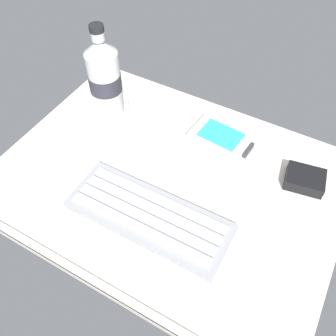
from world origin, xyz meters
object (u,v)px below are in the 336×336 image
object	(u,v)px
water_bottle	(105,79)
charger_block	(305,179)
keyboard	(149,216)
juice_cup	(145,113)
handheld_device	(221,137)

from	to	relation	value
water_bottle	charger_block	bearing A→B (deg)	1.97
keyboard	juice_cup	distance (cm)	23.33
juice_cup	charger_block	bearing A→B (deg)	2.44
juice_cup	water_bottle	size ratio (longest dim) A/B	0.41
keyboard	water_bottle	world-z (taller)	water_bottle
handheld_device	juice_cup	bearing A→B (deg)	-164.96
keyboard	water_bottle	distance (cm)	30.34
handheld_device	water_bottle	size ratio (longest dim) A/B	0.64
water_bottle	handheld_device	bearing A→B (deg)	9.71
handheld_device	juice_cup	world-z (taller)	juice_cup
charger_block	handheld_device	bearing A→B (deg)	171.24
charger_block	juice_cup	bearing A→B (deg)	-177.56
keyboard	handheld_device	distance (cm)	23.86
water_bottle	charger_block	world-z (taller)	water_bottle
keyboard	water_bottle	bearing A→B (deg)	138.56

